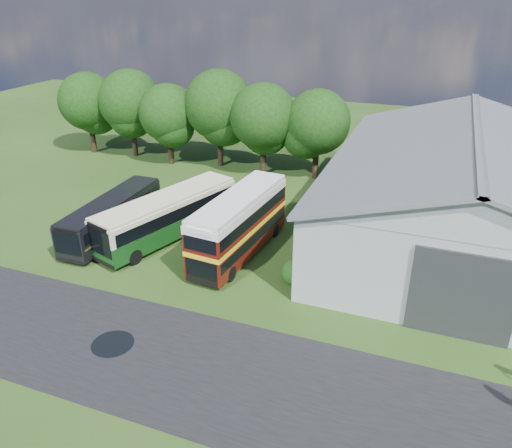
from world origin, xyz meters
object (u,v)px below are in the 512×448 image
at_px(bus_green_single, 168,216).
at_px(bus_dark_single, 112,216).
at_px(storage_shed, 467,186).
at_px(bus_maroon_double, 239,225).

height_order(bus_green_single, bus_dark_single, bus_green_single).
distance_m(storage_shed, bus_dark_single, 25.44).
bearing_deg(bus_maroon_double, storage_shed, 33.67).
relative_size(bus_maroon_double, bus_dark_single, 1.00).
relative_size(storage_shed, bus_dark_single, 2.43).
xyz_separation_m(bus_green_single, bus_dark_single, (-4.07, -1.04, -0.23)).
distance_m(storage_shed, bus_green_single, 21.26).
bearing_deg(storage_shed, bus_green_single, -160.01).
bearing_deg(bus_maroon_double, bus_green_single, -179.45).
bearing_deg(bus_green_single, bus_dark_single, -147.57).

